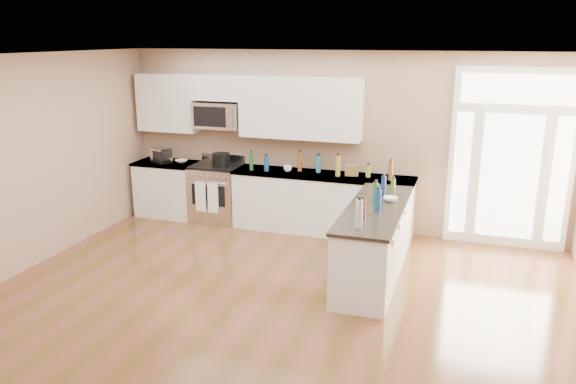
{
  "coord_description": "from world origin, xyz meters",
  "views": [
    {
      "loc": [
        1.99,
        -4.5,
        3.01
      ],
      "look_at": [
        -0.16,
        2.0,
        1.1
      ],
      "focal_mm": 35.0,
      "sensor_mm": 36.0,
      "label": 1
    }
  ],
  "objects": [
    {
      "name": "cardboard_box",
      "position": [
        0.29,
        3.76,
        1.02
      ],
      "size": [
        0.23,
        0.18,
        0.17
      ],
      "primitive_type": "cube",
      "rotation": [
        0.0,
        0.0,
        0.18
      ],
      "color": "olive",
      "rests_on": "back_cabinet_right"
    },
    {
      "name": "microwave",
      "position": [
        -1.95,
        3.8,
        1.76
      ],
      "size": [
        0.78,
        0.41,
        0.42
      ],
      "color": "silver",
      "rests_on": "room_shell"
    },
    {
      "name": "upper_cabinet_short",
      "position": [
        -1.95,
        3.83,
        2.2
      ],
      "size": [
        0.82,
        0.33,
        0.4
      ],
      "primitive_type": "cube",
      "color": "white",
      "rests_on": "room_shell"
    },
    {
      "name": "bowl_left",
      "position": [
        -2.63,
        3.73,
        0.96
      ],
      "size": [
        0.24,
        0.24,
        0.05
      ],
      "primitive_type": "imported",
      "rotation": [
        0.0,
        0.0,
        -0.33
      ],
      "color": "white",
      "rests_on": "back_cabinet_left"
    },
    {
      "name": "peninsula_cabinet",
      "position": [
        0.93,
        2.24,
        0.43
      ],
      "size": [
        0.69,
        2.32,
        0.94
      ],
      "color": "white",
      "rests_on": "ground"
    },
    {
      "name": "entry_door",
      "position": [
        2.55,
        3.95,
        1.3
      ],
      "size": [
        1.7,
        0.1,
        2.6
      ],
      "color": "white",
      "rests_on": "ground"
    },
    {
      "name": "upper_cabinet_right",
      "position": [
        -0.57,
        3.83,
        1.93
      ],
      "size": [
        1.94,
        0.33,
        0.95
      ],
      "primitive_type": "cube",
      "color": "white",
      "rests_on": "room_shell"
    },
    {
      "name": "counter_bottles",
      "position": [
        0.32,
        2.9,
        1.08
      ],
      "size": [
        2.39,
        2.47,
        0.32
      ],
      "color": "#19591E",
      "rests_on": "back_cabinet_right"
    },
    {
      "name": "back_cabinet_left",
      "position": [
        -2.87,
        3.69,
        0.44
      ],
      "size": [
        1.1,
        0.66,
        0.94
      ],
      "color": "white",
      "rests_on": "ground"
    },
    {
      "name": "room_shell",
      "position": [
        0.0,
        0.0,
        1.71
      ],
      "size": [
        8.0,
        8.0,
        8.0
      ],
      "color": "tan",
      "rests_on": "ground"
    },
    {
      "name": "toaster_oven",
      "position": [
        -2.93,
        3.59,
        1.07
      ],
      "size": [
        0.37,
        0.33,
        0.26
      ],
      "primitive_type": "cube",
      "rotation": [
        0.0,
        0.0,
        -0.4
      ],
      "color": "silver",
      "rests_on": "back_cabinet_left"
    },
    {
      "name": "stockpot",
      "position": [
        -1.87,
        3.68,
        1.06
      ],
      "size": [
        0.29,
        0.29,
        0.22
      ],
      "primitive_type": "cylinder",
      "rotation": [
        0.0,
        0.0,
        -0.01
      ],
      "color": "black",
      "rests_on": "kitchen_range"
    },
    {
      "name": "upper_cabinet_left",
      "position": [
        -2.88,
        3.83,
        1.93
      ],
      "size": [
        1.04,
        0.33,
        0.95
      ],
      "primitive_type": "cube",
      "color": "white",
      "rests_on": "room_shell"
    },
    {
      "name": "bowl_peninsula",
      "position": [
        1.06,
        2.53,
        0.97
      ],
      "size": [
        0.2,
        0.2,
        0.06
      ],
      "primitive_type": "imported",
      "rotation": [
        0.0,
        0.0,
        0.07
      ],
      "color": "white",
      "rests_on": "peninsula_cabinet"
    },
    {
      "name": "back_cabinet_right",
      "position": [
        -0.16,
        3.69,
        0.44
      ],
      "size": [
        2.85,
        0.66,
        0.94
      ],
      "color": "white",
      "rests_on": "ground"
    },
    {
      "name": "cup_counter",
      "position": [
        -0.72,
        3.68,
        0.99
      ],
      "size": [
        0.15,
        0.15,
        0.1
      ],
      "primitive_type": "imported",
      "rotation": [
        0.0,
        0.0,
        0.25
      ],
      "color": "white",
      "rests_on": "back_cabinet_right"
    },
    {
      "name": "kitchen_range",
      "position": [
        -1.97,
        3.69,
        0.48
      ],
      "size": [
        0.8,
        0.7,
        1.08
      ],
      "color": "silver",
      "rests_on": "ground"
    },
    {
      "name": "ground",
      "position": [
        0.0,
        0.0,
        0.0
      ],
      "size": [
        8.0,
        8.0,
        0.0
      ],
      "primitive_type": "plane",
      "color": "brown"
    }
  ]
}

